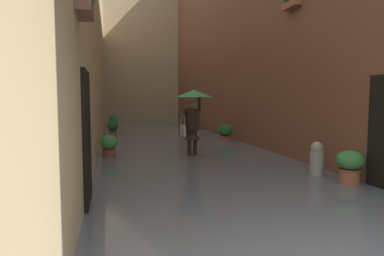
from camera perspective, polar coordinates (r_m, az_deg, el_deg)
ground_plane at (r=13.90m, az=-4.06°, el=-2.43°), size 60.00×60.00×0.00m
flood_water at (r=13.89m, az=-4.07°, el=-2.20°), size 6.05×28.36×0.12m
building_facade_left at (r=15.31m, az=9.80°, el=20.07°), size 2.04×26.36×11.60m
building_facade_right at (r=13.87m, az=-19.18°, el=14.40°), size 2.04×26.36×8.25m
building_facade_far at (r=26.13m, az=-8.58°, el=14.03°), size 8.85×1.80×11.91m
person_wading at (r=9.99m, az=0.19°, el=3.46°), size 1.11×1.11×2.10m
potted_plant_mid_right at (r=16.40m, az=-13.06°, el=0.09°), size 0.48×0.48×0.75m
potted_plant_near_right at (r=10.11m, az=-13.64°, el=-2.94°), size 0.49×0.49×0.74m
potted_plant_far_right at (r=18.28m, az=-12.90°, el=0.96°), size 0.43×0.43×0.98m
potted_plant_far_left at (r=18.47m, az=0.42°, el=0.95°), size 0.35×0.35×0.94m
potted_plant_near_left at (r=7.34m, az=24.79°, el=-5.93°), size 0.52×0.52×0.77m
potted_plant_mid_left at (r=13.32m, az=5.55°, el=-0.91°), size 0.56×0.56×0.78m
mooring_bollard at (r=7.94m, az=20.04°, el=-5.16°), size 0.30×0.30×0.84m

